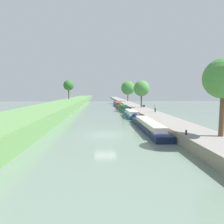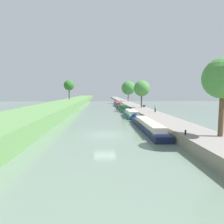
{
  "view_description": "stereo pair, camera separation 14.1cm",
  "coord_description": "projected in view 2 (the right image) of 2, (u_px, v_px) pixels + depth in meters",
  "views": [
    {
      "loc": [
        -0.5,
        -22.84,
        5.04
      ],
      "look_at": [
        1.71,
        16.25,
        1.0
      ],
      "focal_mm": 31.9,
      "sensor_mm": 36.0,
      "label": 1
    },
    {
      "loc": [
        -0.36,
        -22.85,
        5.04
      ],
      "look_at": [
        1.71,
        16.25,
        1.0
      ],
      "focal_mm": 31.9,
      "sensor_mm": 36.0,
      "label": 2
    }
  ],
  "objects": [
    {
      "name": "narrowboat_teal",
      "position": [
        130.0,
        114.0,
        40.31
      ],
      "size": [
        2.0,
        10.26,
        2.01
      ],
      "color": "#195B60",
      "rests_on": "ground_plane"
    },
    {
      "name": "ground_plane",
      "position": [
        105.0,
        135.0,
        23.23
      ],
      "size": [
        160.0,
        160.0,
        0.0
      ],
      "primitive_type": "plane",
      "color": "slate"
    },
    {
      "name": "narrowboat_navy",
      "position": [
        146.0,
        125.0,
        27.11
      ],
      "size": [
        1.87,
        16.27,
        1.83
      ],
      "color": "#141E42",
      "rests_on": "ground_plane"
    },
    {
      "name": "tree_rightbank_near",
      "position": [
        223.0,
        79.0,
        17.31
      ],
      "size": [
        3.58,
        3.58,
        6.94
      ],
      "color": "brown",
      "rests_on": "right_towpath"
    },
    {
      "name": "park_bench",
      "position": [
        144.0,
        106.0,
        52.03
      ],
      "size": [
        0.44,
        1.5,
        0.47
      ],
      "color": "#333338",
      "rests_on": "right_towpath"
    },
    {
      "name": "tree_leftbank_downstream",
      "position": [
        69.0,
        85.0,
        77.72
      ],
      "size": [
        4.03,
        4.03,
        7.47
      ],
      "color": "#4C3828",
      "rests_on": "left_grassy_bank"
    },
    {
      "name": "tree_rightbank_midnear",
      "position": [
        142.0,
        88.0,
        49.73
      ],
      "size": [
        3.94,
        3.94,
        6.76
      ],
      "color": "#4C3828",
      "rests_on": "right_towpath"
    },
    {
      "name": "narrowboat_green",
      "position": [
        123.0,
        108.0,
        54.62
      ],
      "size": [
        1.97,
        17.05,
        1.95
      ],
      "color": "#1E6033",
      "rests_on": "ground_plane"
    },
    {
      "name": "stone_quay",
      "position": [
        163.0,
        130.0,
        23.54
      ],
      "size": [
        0.25,
        260.0,
        1.1
      ],
      "color": "gray",
      "rests_on": "ground_plane"
    },
    {
      "name": "narrowboat_blue",
      "position": [
        118.0,
        104.0,
        71.1
      ],
      "size": [
        2.16,
        15.79,
        2.1
      ],
      "color": "#283D93",
      "rests_on": "ground_plane"
    },
    {
      "name": "person_walking",
      "position": [
        155.0,
        108.0,
        38.69
      ],
      "size": [
        0.34,
        0.34,
        1.66
      ],
      "color": "#282D42",
      "rests_on": "right_towpath"
    },
    {
      "name": "tree_rightbank_midfar",
      "position": [
        128.0,
        88.0,
        81.99
      ],
      "size": [
        5.57,
        5.57,
        8.25
      ],
      "color": "brown",
      "rests_on": "right_towpath"
    },
    {
      "name": "mooring_bollard_near",
      "position": [
        185.0,
        132.0,
        18.36
      ],
      "size": [
        0.16,
        0.16,
        0.45
      ],
      "color": "black",
      "rests_on": "right_towpath"
    },
    {
      "name": "right_towpath",
      "position": [
        181.0,
        130.0,
        23.66
      ],
      "size": [
        4.12,
        260.0,
        1.05
      ],
      "color": "gray",
      "rests_on": "ground_plane"
    },
    {
      "name": "mooring_bollard_far",
      "position": [
        121.0,
        101.0,
        78.44
      ],
      "size": [
        0.16,
        0.16,
        0.45
      ],
      "color": "black",
      "rests_on": "right_towpath"
    },
    {
      "name": "left_grassy_bank",
      "position": [
        5.0,
        127.0,
        22.53
      ],
      "size": [
        8.57,
        260.0,
        2.02
      ],
      "color": "#5B894C",
      "rests_on": "ground_plane"
    }
  ]
}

